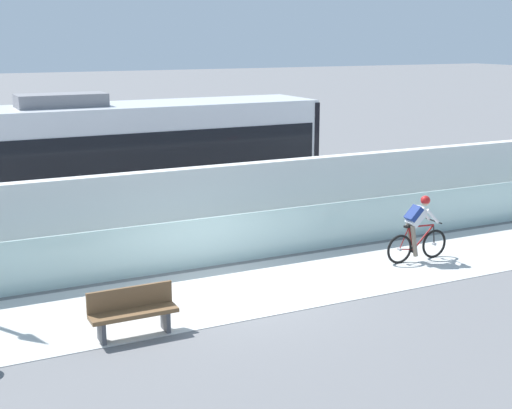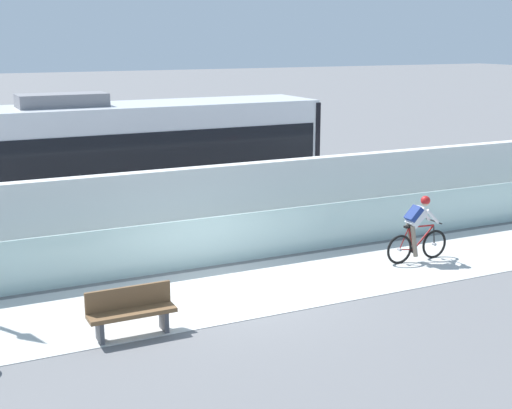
# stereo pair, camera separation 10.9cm
# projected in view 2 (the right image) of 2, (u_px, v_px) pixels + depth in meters

# --- Properties ---
(ground_plane) EXTENTS (200.00, 200.00, 0.00)m
(ground_plane) POSITION_uv_depth(u_px,v_px,m) (233.00, 291.00, 15.44)
(ground_plane) COLOR slate
(bike_path_deck) EXTENTS (32.00, 3.20, 0.01)m
(bike_path_deck) POSITION_uv_depth(u_px,v_px,m) (233.00, 291.00, 15.43)
(bike_path_deck) COLOR beige
(bike_path_deck) RESTS_ON ground
(glass_parapet) EXTENTS (32.00, 0.05, 1.19)m
(glass_parapet) POSITION_uv_depth(u_px,v_px,m) (200.00, 243.00, 16.92)
(glass_parapet) COLOR silver
(glass_parapet) RESTS_ON ground
(concrete_barrier_wall) EXTENTS (32.00, 0.36, 2.06)m
(concrete_barrier_wall) POSITION_uv_depth(u_px,v_px,m) (174.00, 209.00, 18.39)
(concrete_barrier_wall) COLOR silver
(concrete_barrier_wall) RESTS_ON ground
(tram_rail_near) EXTENTS (32.00, 0.08, 0.01)m
(tram_rail_near) POSITION_uv_depth(u_px,v_px,m) (146.00, 226.00, 20.80)
(tram_rail_near) COLOR #595654
(tram_rail_near) RESTS_ON ground
(tram_rail_far) EXTENTS (32.00, 0.08, 0.01)m
(tram_rail_far) POSITION_uv_depth(u_px,v_px,m) (132.00, 215.00, 22.05)
(tram_rail_far) COLOR #595654
(tram_rail_far) RESTS_ON ground
(tram) EXTENTS (11.06, 2.54, 3.81)m
(tram) POSITION_uv_depth(u_px,v_px,m) (134.00, 158.00, 20.97)
(tram) COLOR silver
(tram) RESTS_ON ground
(cyclist_on_bike) EXTENTS (1.77, 0.58, 1.61)m
(cyclist_on_bike) POSITION_uv_depth(u_px,v_px,m) (418.00, 229.00, 17.35)
(cyclist_on_bike) COLOR black
(cyclist_on_bike) RESTS_ON ground
(bench) EXTENTS (1.60, 0.45, 0.89)m
(bench) POSITION_uv_depth(u_px,v_px,m) (131.00, 310.00, 13.09)
(bench) COLOR brown
(bench) RESTS_ON ground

